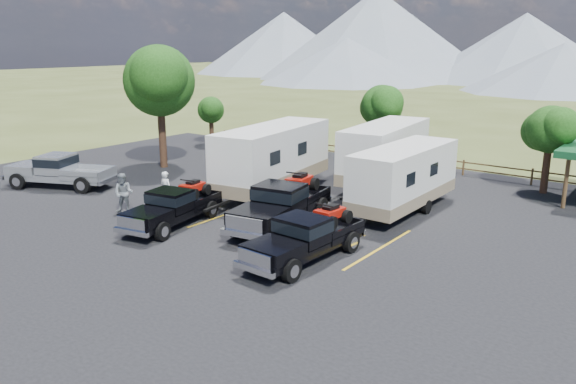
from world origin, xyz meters
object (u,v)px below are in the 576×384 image
Objects in this scene: person_a at (166,189)px; rig_center at (282,203)px; trailer_right at (404,178)px; pickup_silver at (60,170)px; tree_big_nw at (159,81)px; rig_left at (174,206)px; rig_right at (306,236)px; trailer_left at (273,158)px; trailer_center at (385,153)px; person_b at (124,193)px.

rig_center is at bearing -169.27° from person_a.
person_a is (-9.59, -6.41, -0.73)m from trailer_right.
rig_center is at bearing -121.64° from trailer_right.
pickup_silver is at bearing 7.26° from person_a.
tree_big_nw is 1.37× the size of rig_left.
tree_big_nw is at bearing 158.06° from rig_right.
pickup_silver reaches higher than rig_left.
rig_left is 0.55× the size of trailer_left.
trailer_center reaches higher than person_b.
rig_right is 0.58× the size of trailer_center.
trailer_right reaches higher than rig_right.
trailer_left is 1.61× the size of pickup_silver.
rig_right is at bearing -49.76° from rig_center.
person_a is 2.03m from person_b.
rig_right is 9.62m from person_a.
trailer_left is 7.26m from trailer_right.
trailer_left is 5.43× the size of person_b.
rig_center reaches higher than pickup_silver.
rig_right is 10.44m from person_b.
person_a is at bearing 173.53° from rig_right.
tree_big_nw is 13.40m from rig_left.
tree_big_nw reaches higher than trailer_left.
rig_left is 0.57× the size of trailer_center.
pickup_silver is 3.37× the size of person_b.
pickup_silver is at bearing -156.62° from trailer_left.
rig_left is 7.16m from trailer_left.
trailer_center is at bearing 104.97° from pickup_silver.
trailer_right is at bearing -0.48° from trailer_left.
rig_center is at bearing 142.69° from rig_right.
person_b is (6.45, -7.99, -4.60)m from tree_big_nw.
trailer_right is (3.25, -4.30, -0.16)m from trailer_center.
rig_center reaches higher than rig_left.
trailer_center reaches higher than rig_right.
tree_big_nw is 1.21× the size of pickup_silver.
rig_left is at bearing -38.73° from tree_big_nw.
pickup_silver is at bearing -157.31° from trailer_right.
rig_right is at bearing -28.48° from person_b.
tree_big_nw is at bearing -39.28° from person_a.
person_b is (-10.53, -8.21, -0.69)m from trailer_right.
person_b is (-10.43, -0.30, 0.04)m from rig_right.
rig_right is 0.89× the size of pickup_silver.
trailer_center is at bearing 18.22° from tree_big_nw.
rig_right is 17.35m from pickup_silver.
person_b is at bearing 63.44° from person_a.
rig_right is 7.95m from trailer_right.
rig_right is 12.64m from trailer_center.
rig_right is 3.16× the size of person_a.
rig_center is 0.65× the size of trailer_left.
trailer_left reaches higher than rig_left.
pickup_silver reaches higher than person_a.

